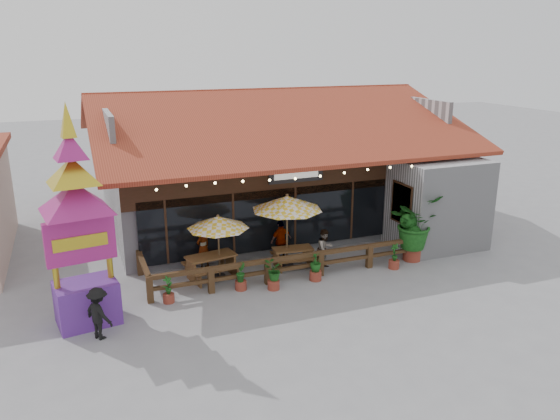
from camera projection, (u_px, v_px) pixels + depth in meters
name	position (u px, v px, depth m)	size (l,w,h in m)	color
ground	(327.00, 268.00, 20.19)	(100.00, 100.00, 0.00)	gray
restaurant_building	(271.00, 173.00, 25.55)	(15.50, 14.73, 6.09)	#B2B1B7
patio_railing	(272.00, 264.00, 18.99)	(10.00, 2.60, 0.92)	#472E19
umbrella_left	(218.00, 223.00, 18.89)	(2.80, 2.80, 2.32)	brown
umbrella_right	(287.00, 203.00, 19.73)	(2.98, 2.98, 2.79)	brown
picnic_table_left	(211.00, 262.00, 19.26)	(1.93, 1.74, 0.83)	brown
picnic_table_right	(293.00, 254.00, 20.29)	(1.60, 1.42, 0.71)	brown
thai_sign_tower	(76.00, 203.00, 15.18)	(2.95, 2.95, 6.97)	#562486
tropical_plant	(414.00, 224.00, 20.58)	(2.33, 2.21, 2.55)	maroon
diner_a	(203.00, 247.00, 19.92)	(0.61, 0.40, 1.67)	#381D11
diner_b	(325.00, 249.00, 20.00)	(0.73, 0.57, 1.51)	#381D11
diner_c	(281.00, 240.00, 20.84)	(0.91, 0.38, 1.56)	#381D11
pedestrian	(99.00, 313.00, 15.14)	(0.98, 0.57, 1.52)	black
planter_a	(168.00, 292.00, 17.39)	(0.38, 0.37, 0.90)	maroon
planter_b	(241.00, 278.00, 18.29)	(0.41, 0.44, 0.96)	maroon
planter_c	(274.00, 274.00, 18.28)	(0.67, 0.60, 1.00)	maroon
planter_d	(316.00, 267.00, 19.02)	(0.56, 0.56, 1.04)	maroon
planter_e	(394.00, 258.00, 20.07)	(0.40, 0.40, 0.97)	maroon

